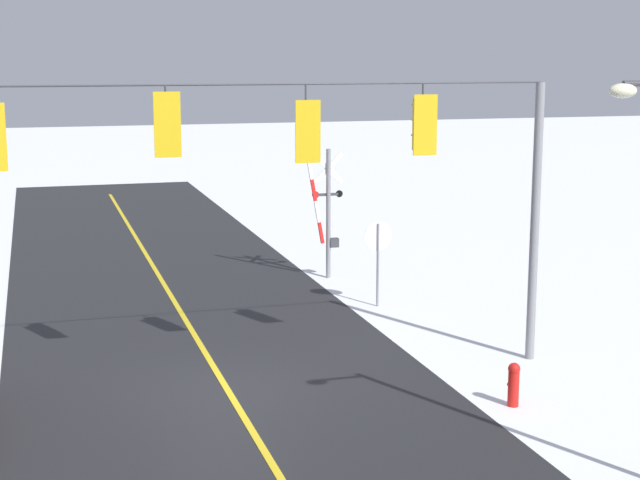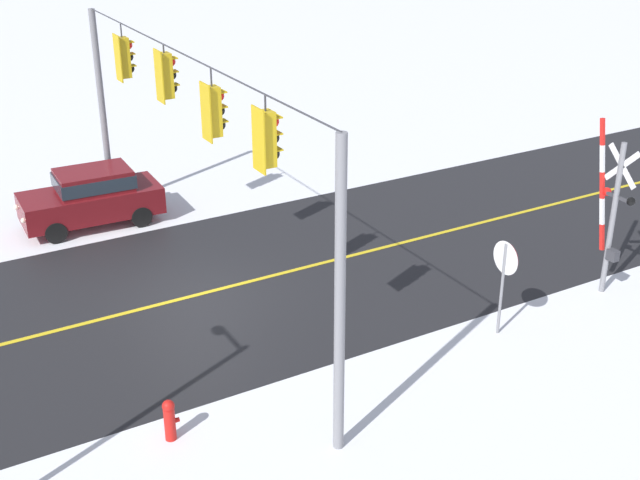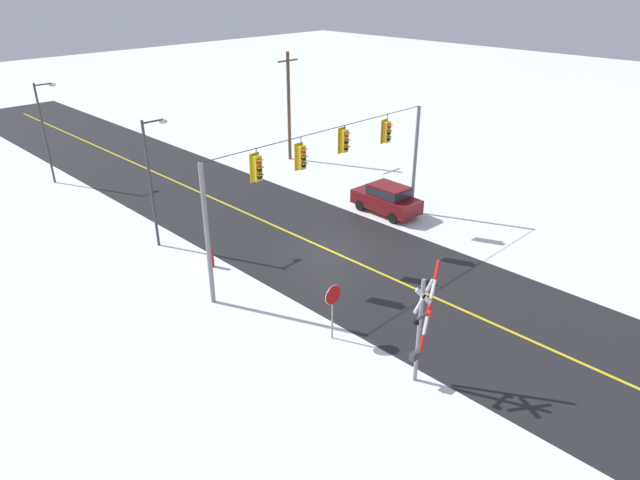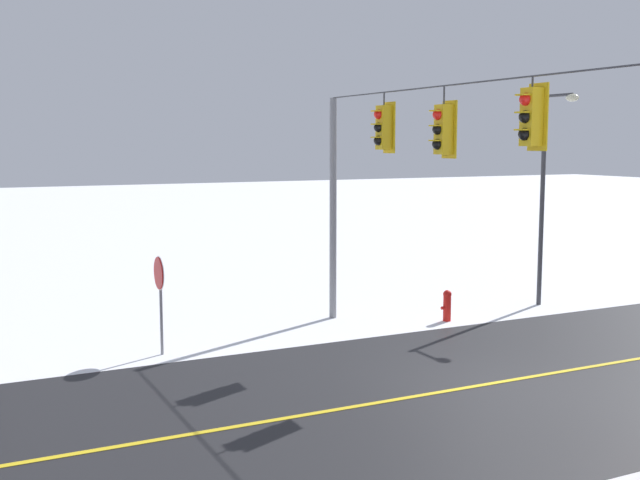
% 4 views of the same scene
% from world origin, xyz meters
% --- Properties ---
extents(ground_plane, '(160.00, 160.00, 0.00)m').
position_xyz_m(ground_plane, '(0.00, 0.00, 0.00)').
color(ground_plane, white).
extents(signal_span, '(14.20, 0.47, 6.22)m').
position_xyz_m(signal_span, '(-0.09, -0.01, 4.42)').
color(signal_span, gray).
rests_on(signal_span, ground).
extents(stop_sign, '(0.80, 0.09, 2.35)m').
position_xyz_m(stop_sign, '(-5.29, -5.44, 1.71)').
color(stop_sign, gray).
rests_on(stop_sign, ground).
extents(streetlamp_near, '(1.39, 0.28, 6.50)m').
position_xyz_m(streetlamp_near, '(-5.59, 6.54, 3.92)').
color(streetlamp_near, '#38383D').
rests_on(streetlamp_near, ground).
extents(fire_hydrant, '(0.24, 0.31, 0.88)m').
position_xyz_m(fire_hydrant, '(-5.19, 2.67, 0.47)').
color(fire_hydrant, red).
rests_on(fire_hydrant, ground).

